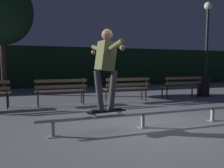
{
  "coord_description": "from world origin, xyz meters",
  "views": [
    {
      "loc": [
        -2.04,
        -4.08,
        1.28
      ],
      "look_at": [
        -0.4,
        0.74,
        0.85
      ],
      "focal_mm": 35.42,
      "sensor_mm": 36.0,
      "label": 1
    }
  ],
  "objects": [
    {
      "name": "park_bench_left_center",
      "position": [
        -1.32,
        3.03,
        0.54
      ],
      "size": [
        1.61,
        0.44,
        0.88
      ],
      "color": "black",
      "rests_on": "ground"
    },
    {
      "name": "skateboard",
      "position": [
        -0.8,
        -0.06,
        0.39
      ],
      "size": [
        0.8,
        0.29,
        0.09
      ],
      "color": "black",
      "rests_on": "grind_rail"
    },
    {
      "name": "park_bench_right_center",
      "position": [
        0.94,
        3.03,
        0.54
      ],
      "size": [
        1.61,
        0.44,
        0.88
      ],
      "color": "black",
      "rests_on": "ground"
    },
    {
      "name": "hedge_backdrop",
      "position": [
        0.0,
        9.52,
        1.18
      ],
      "size": [
        24.0,
        1.2,
        2.35
      ],
      "primitive_type": "cube",
      "color": "black",
      "rests_on": "ground"
    },
    {
      "name": "skateboarder",
      "position": [
        -0.79,
        -0.06,
        1.33
      ],
      "size": [
        0.63,
        1.4,
        1.56
      ],
      "color": "black",
      "rests_on": "skateboard"
    },
    {
      "name": "tree_far_left",
      "position": [
        -3.41,
        6.67,
        3.61
      ],
      "size": [
        2.64,
        2.64,
        5.08
      ],
      "color": "#3D2D23",
      "rests_on": "ground"
    },
    {
      "name": "ground_plane",
      "position": [
        0.0,
        0.0,
        0.0
      ],
      "size": [
        90.0,
        90.0,
        0.0
      ],
      "primitive_type": "plane",
      "color": "slate"
    },
    {
      "name": "grind_rail",
      "position": [
        0.0,
        -0.06,
        0.25
      ],
      "size": [
        4.22,
        0.18,
        0.32
      ],
      "color": "gray",
      "rests_on": "ground"
    },
    {
      "name": "lamp_post_right",
      "position": [
        4.78,
        3.53,
        2.48
      ],
      "size": [
        0.32,
        0.32,
        3.9
      ],
      "color": "black",
      "rests_on": "ground"
    },
    {
      "name": "trash_can",
      "position": [
        4.5,
        3.33,
        0.41
      ],
      "size": [
        0.52,
        0.52,
        0.8
      ],
      "color": "black",
      "rests_on": "ground"
    },
    {
      "name": "park_bench_rightmost",
      "position": [
        3.21,
        3.03,
        0.54
      ],
      "size": [
        1.61,
        0.44,
        0.88
      ],
      "color": "black",
      "rests_on": "ground"
    }
  ]
}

